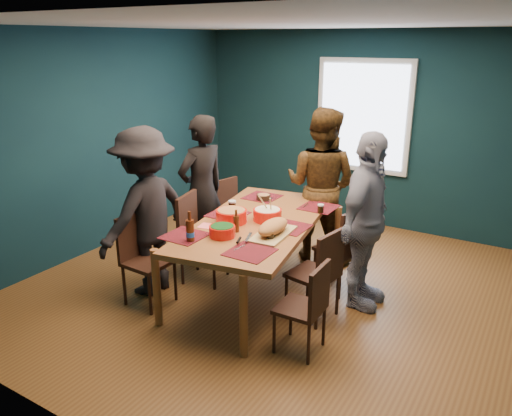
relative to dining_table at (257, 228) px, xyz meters
The scene contains 26 objects.
room 0.79m from the dining_table, 77.86° to the left, with size 5.01×5.01×2.71m.
dining_table is the anchor object (origin of this frame).
chair_left_far 1.19m from the dining_table, 137.78° to the left, with size 0.50×0.50×0.93m.
chair_left_mid 0.78m from the dining_table, behind, with size 0.53×0.53×0.98m.
chair_left_near 1.19m from the dining_table, 142.11° to the right, with size 0.44×0.44×0.93m.
chair_right_far 0.96m from the dining_table, 35.85° to the left, with size 0.54×0.54×0.93m.
chair_right_mid 0.80m from the dining_table, ahead, with size 0.48×0.48×0.91m.
chair_right_near 1.15m from the dining_table, 35.97° to the right, with size 0.38×0.38×0.83m.
person_far_left 1.05m from the dining_table, 159.37° to the left, with size 0.65×0.42×1.77m, color black.
person_back 1.22m from the dining_table, 82.39° to the left, with size 0.90×0.70×1.84m, color black.
person_right 1.08m from the dining_table, 20.67° to the left, with size 1.04×0.43×1.77m, color white.
person_near_left 1.15m from the dining_table, 153.49° to the right, with size 1.14×0.65×1.76m, color black.
bowl_salad 0.30m from the dining_table, 140.45° to the right, with size 0.31×0.31×0.13m.
bowl_dumpling 0.18m from the dining_table, 39.35° to the left, with size 0.29×0.29×0.27m.
bowl_herbs 0.55m from the dining_table, 96.02° to the right, with size 0.24×0.24×0.11m.
cutting_board 0.44m from the dining_table, 38.00° to the right, with size 0.35×0.69×0.15m.
small_bowl 0.69m from the dining_table, 114.93° to the left, with size 0.16×0.16×0.07m.
beer_bottle_a 0.83m from the dining_table, 106.81° to the right, with size 0.08×0.08×0.29m.
beer_bottle_b 0.40m from the dining_table, 91.78° to the right, with size 0.06×0.06×0.22m.
cola_glass_a 0.70m from the dining_table, 127.59° to the right, with size 0.06×0.06×0.09m.
cola_glass_b 0.55m from the dining_table, 45.48° to the right, with size 0.07×0.07×0.10m.
cola_glass_c 0.72m from the dining_table, 50.83° to the left, with size 0.07×0.07×0.10m.
cola_glass_d 0.42m from the dining_table, 162.79° to the left, with size 0.08×0.08×0.12m.
napkin_a 0.41m from the dining_table, ahead, with size 0.14×0.14×0.00m, color #FF6B74.
napkin_b 0.52m from the dining_table, 131.16° to the right, with size 0.15×0.15×0.00m, color #FF6B74.
napkin_c 0.82m from the dining_table, 63.52° to the right, with size 0.14×0.14×0.00m, color #FF6B74.
Camera 1 is at (2.35, -4.24, 2.57)m, focal length 35.00 mm.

